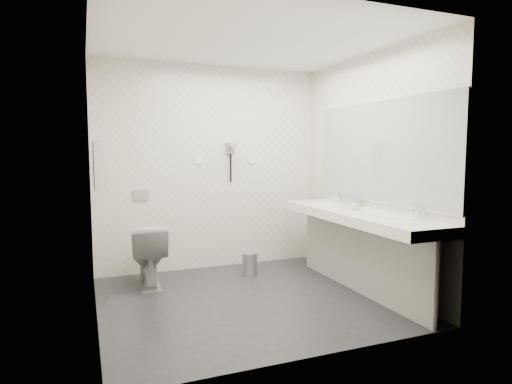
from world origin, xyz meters
name	(u,v)px	position (x,y,z in m)	size (l,w,h in m)	color
floor	(248,299)	(0.00, 0.00, 0.00)	(2.80, 2.80, 0.00)	#232328
ceiling	(247,40)	(0.00, 0.00, 2.50)	(2.80, 2.80, 0.00)	white
wall_back	(210,168)	(0.00, 1.30, 1.25)	(2.80, 2.80, 0.00)	silver
wall_front	(314,183)	(0.00, -1.30, 1.25)	(2.80, 2.80, 0.00)	silver
wall_left	(92,177)	(-1.40, 0.00, 1.25)	(2.60, 2.60, 0.00)	silver
wall_right	(368,171)	(1.40, 0.00, 1.25)	(2.60, 2.60, 0.00)	silver
vanity_counter	(357,216)	(1.12, -0.20, 0.80)	(0.55, 2.20, 0.10)	white
vanity_panel	(358,256)	(1.15, -0.20, 0.38)	(0.03, 2.15, 0.75)	#999990
vanity_post_near	(436,285)	(1.18, -1.24, 0.38)	(0.06, 0.06, 0.75)	silver
vanity_post_far	(311,237)	(1.18, 0.84, 0.38)	(0.06, 0.06, 0.75)	silver
mirror	(379,152)	(1.39, -0.20, 1.45)	(0.02, 2.20, 1.05)	#B2BCC6
basin_near	(400,222)	(1.12, -0.85, 0.83)	(0.40, 0.31, 0.05)	white
basin_far	(324,205)	(1.12, 0.45, 0.83)	(0.40, 0.31, 0.05)	white
faucet_near	(418,211)	(1.32, -0.85, 0.92)	(0.04, 0.04, 0.15)	silver
faucet_far	(339,197)	(1.32, 0.45, 0.92)	(0.04, 0.04, 0.15)	silver
soap_bottle_a	(355,205)	(1.16, -0.12, 0.90)	(0.05, 0.05, 0.11)	silver
soap_bottle_b	(354,205)	(1.14, -0.13, 0.90)	(0.08, 0.08, 0.10)	silver
glass_left	(357,202)	(1.33, 0.09, 0.90)	(0.06, 0.06, 0.11)	silver
glass_right	(351,201)	(1.32, 0.20, 0.90)	(0.06, 0.06, 0.11)	silver
toilet	(148,255)	(-0.85, 0.81, 0.34)	(0.38, 0.67, 0.68)	white
flush_plate	(141,195)	(-0.85, 1.29, 0.95)	(0.18, 0.02, 0.12)	#B2B5BA
pedal_bin	(250,265)	(0.32, 0.77, 0.13)	(0.18, 0.18, 0.25)	#B2B5BA
bin_lid	(250,253)	(0.32, 0.77, 0.26)	(0.18, 0.18, 0.01)	#B2B5BA
towel_rail	(95,142)	(-1.35, 0.55, 1.55)	(0.02, 0.02, 0.62)	silver
towel_near	(98,165)	(-1.34, 0.41, 1.33)	(0.07, 0.24, 0.48)	silver
towel_far	(97,164)	(-1.34, 0.69, 1.33)	(0.07, 0.24, 0.48)	silver
dryer_cradle	(230,148)	(0.25, 1.27, 1.50)	(0.10, 0.04, 0.14)	gray
dryer_barrel	(232,145)	(0.25, 1.20, 1.53)	(0.08, 0.08, 0.14)	gray
dryer_cord	(231,168)	(0.25, 1.26, 1.25)	(0.02, 0.02, 0.35)	black
switch_plate_a	(199,160)	(-0.15, 1.29, 1.35)	(0.09, 0.02, 0.09)	white
switch_plate_b	(252,160)	(0.55, 1.29, 1.35)	(0.09, 0.02, 0.09)	white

